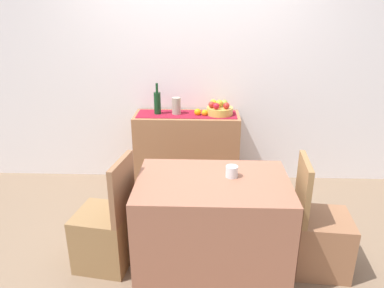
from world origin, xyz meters
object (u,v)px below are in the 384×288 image
(fruit_bowl, at_px, (220,111))
(chair_by_corner, at_px, (319,238))
(sideboard_console, at_px, (187,151))
(coffee_cup, at_px, (232,172))
(chair_near_window, at_px, (106,234))
(dining_table, at_px, (212,224))
(ceramic_vase, at_px, (176,106))
(wine_bottle, at_px, (157,103))

(fruit_bowl, bearing_deg, chair_by_corner, -61.59)
(sideboard_console, xyz_separation_m, coffee_cup, (0.39, -1.28, 0.36))
(sideboard_console, xyz_separation_m, chair_by_corner, (1.08, -1.35, -0.15))
(chair_near_window, bearing_deg, dining_table, 0.18)
(coffee_cup, bearing_deg, ceramic_vase, 111.47)
(ceramic_vase, height_order, chair_near_window, ceramic_vase)
(coffee_cup, xyz_separation_m, chair_by_corner, (0.68, -0.06, -0.52))
(sideboard_console, xyz_separation_m, chair_near_window, (-0.56, -1.35, -0.15))
(dining_table, distance_m, coffee_cup, 0.44)
(wine_bottle, xyz_separation_m, chair_by_corner, (1.39, -1.35, -0.70))
(fruit_bowl, xyz_separation_m, dining_table, (-0.09, -1.35, -0.51))
(ceramic_vase, height_order, dining_table, ceramic_vase)
(dining_table, distance_m, chair_by_corner, 0.83)
(ceramic_vase, xyz_separation_m, chair_near_window, (-0.45, -1.35, -0.66))
(dining_table, xyz_separation_m, chair_by_corner, (0.82, 0.00, -0.10))
(fruit_bowl, relative_size, chair_by_corner, 0.31)
(wine_bottle, height_order, chair_near_window, wine_bottle)
(dining_table, bearing_deg, coffee_cup, 25.42)
(fruit_bowl, bearing_deg, chair_near_window, -123.96)
(chair_near_window, relative_size, chair_by_corner, 1.00)
(fruit_bowl, height_order, chair_near_window, fruit_bowl)
(fruit_bowl, relative_size, wine_bottle, 0.83)
(wine_bottle, bearing_deg, chair_by_corner, -44.19)
(wine_bottle, bearing_deg, coffee_cup, -61.26)
(sideboard_console, xyz_separation_m, dining_table, (0.26, -1.35, -0.05))
(dining_table, height_order, coffee_cup, coffee_cup)
(ceramic_vase, height_order, coffee_cup, ceramic_vase)
(wine_bottle, height_order, ceramic_vase, wine_bottle)
(fruit_bowl, distance_m, dining_table, 1.44)
(wine_bottle, bearing_deg, ceramic_vase, -0.00)
(ceramic_vase, distance_m, chair_near_window, 1.57)
(dining_table, relative_size, chair_near_window, 1.24)
(ceramic_vase, bearing_deg, chair_by_corner, -48.63)
(chair_near_window, bearing_deg, coffee_cup, 4.06)
(dining_table, height_order, chair_by_corner, chair_by_corner)
(chair_by_corner, bearing_deg, coffee_cup, 174.65)
(coffee_cup, bearing_deg, fruit_bowl, 92.09)
(dining_table, bearing_deg, ceramic_vase, 105.23)
(sideboard_console, distance_m, coffee_cup, 1.39)
(sideboard_console, relative_size, ceramic_vase, 6.16)
(fruit_bowl, bearing_deg, ceramic_vase, 180.00)
(sideboard_console, distance_m, chair_near_window, 1.47)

